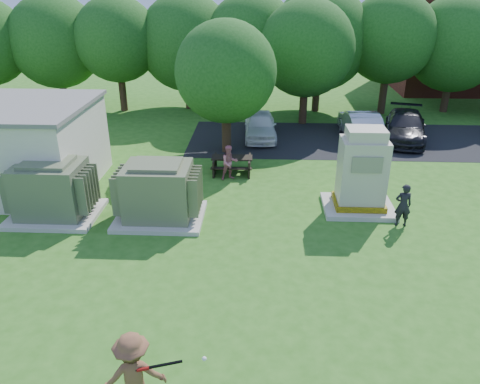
# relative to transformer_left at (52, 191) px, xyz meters

# --- Properties ---
(ground) EXTENTS (120.00, 120.00, 0.00)m
(ground) POSITION_rel_transformer_left_xyz_m (6.50, -4.50, -0.97)
(ground) COLOR #2D6619
(ground) RESTS_ON ground
(parking_strip) EXTENTS (20.00, 6.00, 0.01)m
(parking_strip) POSITION_rel_transformer_left_xyz_m (13.50, 9.00, -0.96)
(parking_strip) COLOR #232326
(parking_strip) RESTS_ON ground
(transformer_left) EXTENTS (3.00, 2.40, 2.07)m
(transformer_left) POSITION_rel_transformer_left_xyz_m (0.00, 0.00, 0.00)
(transformer_left) COLOR beige
(transformer_left) RESTS_ON ground
(transformer_right) EXTENTS (3.00, 2.40, 2.07)m
(transformer_right) POSITION_rel_transformer_left_xyz_m (3.70, 0.00, 0.00)
(transformer_right) COLOR beige
(transformer_right) RESTS_ON ground
(generator_cabinet) EXTENTS (2.48, 2.03, 3.03)m
(generator_cabinet) POSITION_rel_transformer_left_xyz_m (10.70, 1.07, 0.35)
(generator_cabinet) COLOR beige
(generator_cabinet) RESTS_ON ground
(picnic_table) EXTENTS (1.71, 1.29, 0.73)m
(picnic_table) POSITION_rel_transformer_left_xyz_m (5.93, 4.26, -0.51)
(picnic_table) COLOR black
(picnic_table) RESTS_ON ground
(batter) EXTENTS (1.30, 0.94, 1.82)m
(batter) POSITION_rel_transformer_left_xyz_m (4.87, -7.89, -0.06)
(batter) COLOR brown
(batter) RESTS_ON ground
(person_by_generator) EXTENTS (0.56, 0.37, 1.51)m
(person_by_generator) POSITION_rel_transformer_left_xyz_m (11.91, -0.11, -0.21)
(person_by_generator) COLOR black
(person_by_generator) RESTS_ON ground
(person_at_picnic) EXTENTS (0.87, 0.79, 1.46)m
(person_at_picnic) POSITION_rel_transformer_left_xyz_m (5.88, 3.60, -0.24)
(person_at_picnic) COLOR #C26673
(person_at_picnic) RESTS_ON ground
(car_white) EXTENTS (1.74, 4.03, 1.35)m
(car_white) POSITION_rel_transformer_left_xyz_m (7.09, 9.18, -0.29)
(car_white) COLOR white
(car_white) RESTS_ON ground
(car_silver_a) EXTENTS (1.71, 4.51, 1.47)m
(car_silver_a) POSITION_rel_transformer_left_xyz_m (12.24, 9.34, -0.24)
(car_silver_a) COLOR silver
(car_silver_a) RESTS_ON ground
(car_dark) EXTENTS (3.12, 5.19, 1.41)m
(car_dark) POSITION_rel_transformer_left_xyz_m (14.51, 9.24, -0.27)
(car_dark) COLOR black
(car_dark) RESTS_ON ground
(batting_equipment) EXTENTS (1.26, 0.44, 0.10)m
(batting_equipment) POSITION_rel_transformer_left_xyz_m (5.45, -7.90, 0.22)
(batting_equipment) COLOR black
(batting_equipment) RESTS_ON ground
(tree_row) EXTENTS (41.30, 13.30, 7.30)m
(tree_row) POSITION_rel_transformer_left_xyz_m (8.25, 14.00, 3.18)
(tree_row) COLOR #47301E
(tree_row) RESTS_ON ground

